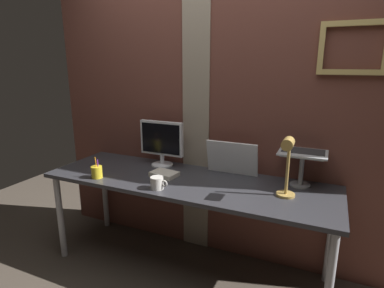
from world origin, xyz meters
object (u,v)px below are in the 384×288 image
desk_lamp (287,161)px  coffee_mug (157,183)px  whiteboard_panel (232,158)px  laptop (304,143)px  pen_cup (97,172)px  monitor (162,141)px

desk_lamp → coffee_mug: (-0.82, -0.19, -0.21)m
whiteboard_panel → coffee_mug: (-0.38, -0.49, -0.09)m
laptop → coffee_mug: (-0.89, -0.53, -0.25)m
desk_lamp → coffee_mug: bearing=-167.1°
whiteboard_panel → coffee_mug: bearing=-127.7°
desk_lamp → coffee_mug: size_ratio=3.21×
laptop → pen_cup: bearing=-159.6°
pen_cup → whiteboard_panel: bearing=28.5°
laptop → desk_lamp: laptop is taller
monitor → laptop: size_ratio=1.19×
laptop → pen_cup: laptop is taller
whiteboard_panel → coffee_mug: whiteboard_panel is taller
whiteboard_panel → coffee_mug: 0.63m
monitor → pen_cup: monitor is taller
monitor → laptop: laptop is taller
monitor → laptop: bearing=3.5°
laptop → pen_cup: 1.53m
monitor → pen_cup: (-0.30, -0.46, -0.17)m
desk_lamp → pen_cup: (-1.35, -0.19, -0.21)m
desk_lamp → monitor: bearing=165.4°
desk_lamp → coffee_mug: 0.87m
whiteboard_panel → pen_cup: 1.03m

